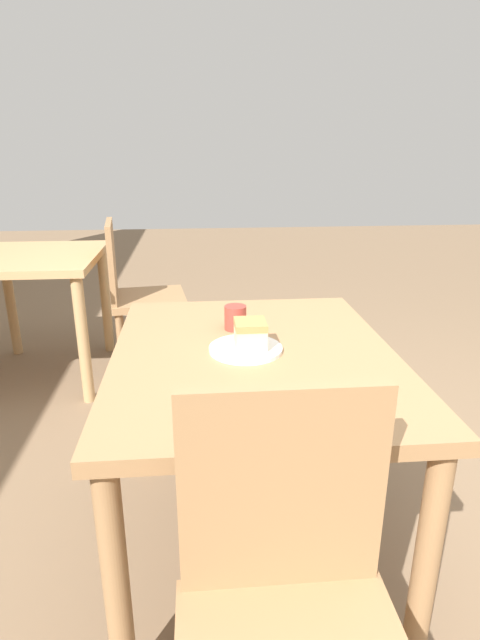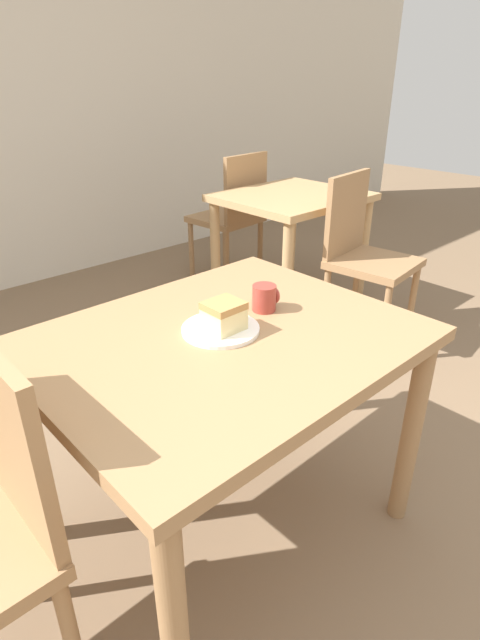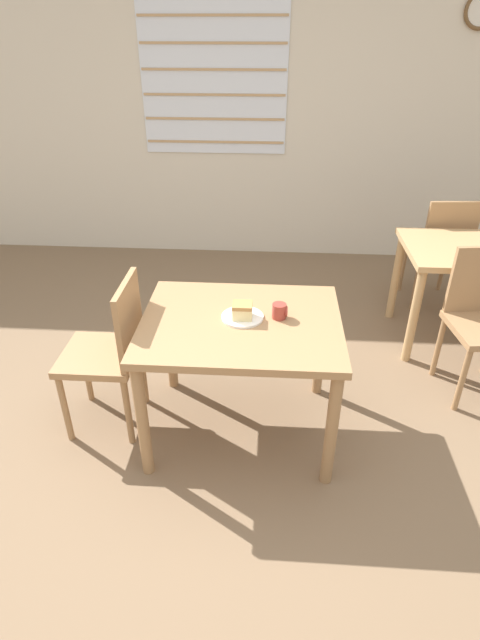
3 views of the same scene
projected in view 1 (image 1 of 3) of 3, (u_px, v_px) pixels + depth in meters
name	position (u px, v px, depth m)	size (l,w,h in m)	color
ground_plane	(384.00, 563.00, 1.63)	(14.00, 14.00, 0.00)	#7A6047
dining_table_near	(254.00, 383.00, 1.49)	(1.02, 0.82, 0.72)	#9E754C
dining_table_far	(37.00, 278.00, 2.77)	(0.80, 0.69, 0.72)	tan
chair_near_window	(291.00, 625.00, 0.87)	(0.41, 0.41, 0.90)	#9E754C
chair_far_corner	(136.00, 292.00, 2.82)	(0.45, 0.45, 0.90)	#9E754C
plate	(246.00, 349.00, 1.46)	(0.22, 0.22, 0.01)	white
cake_slice	(250.00, 334.00, 1.44)	(0.10, 0.09, 0.08)	beige
coffee_mug	(235.00, 317.00, 1.62)	(0.08, 0.07, 0.08)	#9E382D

